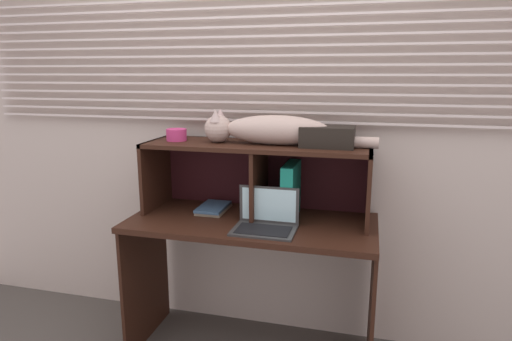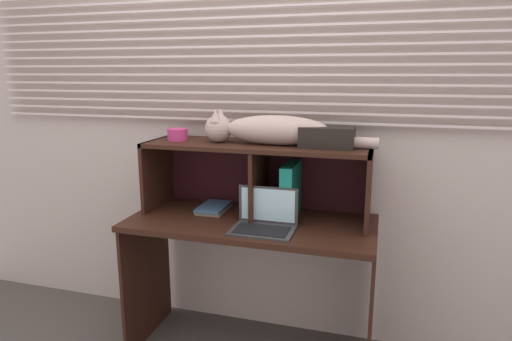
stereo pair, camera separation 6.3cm
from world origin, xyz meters
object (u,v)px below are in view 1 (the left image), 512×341
binder_upright (291,191)px  book_stack (214,208)px  cat (268,130)px  laptop (266,221)px  small_basket (177,135)px  storage_box (328,136)px

binder_upright → book_stack: size_ratio=1.22×
cat → book_stack: 0.54m
laptop → small_basket: (-0.55, 0.20, 0.37)m
small_basket → storage_box: size_ratio=0.42×
laptop → binder_upright: size_ratio=1.04×
small_basket → storage_box: bearing=0.0°
laptop → storage_box: size_ratio=1.15×
small_basket → storage_box: 0.81m
cat → storage_box: cat is taller
cat → small_basket: (-0.51, 0.00, -0.04)m
laptop → storage_box: (0.26, 0.20, 0.39)m
cat → storage_box: 0.30m
small_basket → laptop: bearing=-20.4°
binder_upright → book_stack: 0.45m
small_basket → storage_box: storage_box is taller
small_basket → cat: bearing=-0.0°
laptop → book_stack: 0.40m
cat → book_stack: cat is taller
cat → laptop: 0.47m
storage_box → laptop: bearing=-142.5°
laptop → storage_box: 0.52m
binder_upright → storage_box: bearing=0.0°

